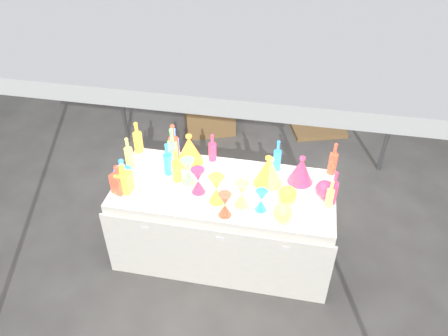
% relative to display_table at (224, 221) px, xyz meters
% --- Properties ---
extents(ground, '(80.00, 80.00, 0.00)m').
position_rel_display_table_xyz_m(ground, '(-0.00, 0.01, -0.37)').
color(ground, '#605D59').
rests_on(ground, ground).
extents(display_table, '(1.84, 0.83, 0.75)m').
position_rel_display_table_xyz_m(display_table, '(0.00, 0.00, 0.00)').
color(display_table, white).
rests_on(display_table, ground).
extents(cardboard_box_closed, '(0.72, 0.62, 0.44)m').
position_rel_display_table_xyz_m(cardboard_box_closed, '(-0.56, 1.96, -0.16)').
color(cardboard_box_closed, olive).
rests_on(cardboard_box_closed, ground).
extents(cardboard_box_flat, '(0.77, 0.65, 0.06)m').
position_rel_display_table_xyz_m(cardboard_box_flat, '(0.80, 2.20, -0.35)').
color(cardboard_box_flat, olive).
rests_on(cardboard_box_flat, ground).
extents(bottle_0, '(0.10, 0.10, 0.31)m').
position_rel_display_table_xyz_m(bottle_0, '(-0.85, 0.36, 0.53)').
color(bottle_0, red).
rests_on(bottle_0, display_table).
extents(bottle_1, '(0.07, 0.07, 0.31)m').
position_rel_display_table_xyz_m(bottle_1, '(-0.50, 0.33, 0.53)').
color(bottle_1, '#18883C').
rests_on(bottle_1, display_table).
extents(bottle_2, '(0.09, 0.09, 0.38)m').
position_rel_display_table_xyz_m(bottle_2, '(-0.49, 0.27, 0.57)').
color(bottle_2, orange).
rests_on(bottle_2, display_table).
extents(bottle_3, '(0.08, 0.08, 0.27)m').
position_rel_display_table_xyz_m(bottle_3, '(-0.17, 0.36, 0.51)').
color(bottle_3, '#1D31AE').
rests_on(bottle_3, display_table).
extents(bottle_4, '(0.07, 0.07, 0.29)m').
position_rel_display_table_xyz_m(bottle_4, '(-0.85, 0.13, 0.52)').
color(bottle_4, '#136C7A').
rests_on(bottle_4, display_table).
extents(bottle_5, '(0.10, 0.10, 0.37)m').
position_rel_display_table_xyz_m(bottle_5, '(-0.49, 0.24, 0.56)').
color(bottle_5, '#A32097').
rests_on(bottle_5, display_table).
extents(bottle_6, '(0.08, 0.08, 0.30)m').
position_rel_display_table_xyz_m(bottle_6, '(-0.40, 0.03, 0.53)').
color(bottle_6, red).
rests_on(bottle_6, display_table).
extents(bottle_7, '(0.09, 0.09, 0.31)m').
position_rel_display_table_xyz_m(bottle_7, '(-0.49, 0.10, 0.53)').
color(bottle_7, '#18883C').
rests_on(bottle_7, display_table).
extents(decanter_0, '(0.12, 0.12, 0.27)m').
position_rel_display_table_xyz_m(decanter_0, '(-0.77, -0.18, 0.51)').
color(decanter_0, red).
rests_on(decanter_0, display_table).
extents(decanter_1, '(0.14, 0.14, 0.26)m').
position_rel_display_table_xyz_m(decanter_1, '(-0.81, -0.19, 0.51)').
color(decanter_1, orange).
rests_on(decanter_1, display_table).
extents(decanter_2, '(0.12, 0.12, 0.25)m').
position_rel_display_table_xyz_m(decanter_2, '(-0.81, -0.10, 0.50)').
color(decanter_2, '#18883C').
rests_on(decanter_2, display_table).
extents(hourglass_0, '(0.10, 0.10, 0.21)m').
position_rel_display_table_xyz_m(hourglass_0, '(0.07, -0.30, 0.48)').
color(hourglass_0, orange).
rests_on(hourglass_0, display_table).
extents(hourglass_1, '(0.12, 0.12, 0.23)m').
position_rel_display_table_xyz_m(hourglass_1, '(-0.19, -0.08, 0.49)').
color(hourglass_1, '#1D31AE').
rests_on(hourglass_1, display_table).
extents(hourglass_2, '(0.14, 0.14, 0.22)m').
position_rel_display_table_xyz_m(hourglass_2, '(0.17, -0.17, 0.49)').
color(hourglass_2, '#136C7A').
rests_on(hourglass_2, display_table).
extents(hourglass_3, '(0.13, 0.13, 0.23)m').
position_rel_display_table_xyz_m(hourglass_3, '(-0.30, 0.02, 0.49)').
color(hourglass_3, '#A32097').
rests_on(hourglass_3, display_table).
extents(hourglass_4, '(0.15, 0.15, 0.24)m').
position_rel_display_table_xyz_m(hourglass_4, '(-0.03, -0.16, 0.50)').
color(hourglass_4, red).
rests_on(hourglass_4, display_table).
extents(hourglass_5, '(0.11, 0.11, 0.19)m').
position_rel_display_table_xyz_m(hourglass_5, '(0.33, -0.19, 0.47)').
color(hourglass_5, '#18883C').
rests_on(hourglass_5, display_table).
extents(globe_0, '(0.15, 0.15, 0.12)m').
position_rel_display_table_xyz_m(globe_0, '(0.52, -0.05, 0.43)').
color(globe_0, red).
rests_on(globe_0, display_table).
extents(globe_1, '(0.17, 0.17, 0.12)m').
position_rel_display_table_xyz_m(globe_1, '(0.50, -0.27, 0.44)').
color(globe_1, '#136C7A').
rests_on(globe_1, display_table).
extents(globe_3, '(0.19, 0.19, 0.12)m').
position_rel_display_table_xyz_m(globe_3, '(0.80, 0.06, 0.44)').
color(globe_3, '#1D31AE').
rests_on(globe_3, display_table).
extents(lampshade_0, '(0.29, 0.29, 0.28)m').
position_rel_display_table_xyz_m(lampshade_0, '(-0.36, 0.29, 0.52)').
color(lampshade_0, yellow).
rests_on(lampshade_0, display_table).
extents(lampshade_1, '(0.27, 0.27, 0.26)m').
position_rel_display_table_xyz_m(lampshade_1, '(0.34, 0.13, 0.51)').
color(lampshade_1, yellow).
rests_on(lampshade_1, display_table).
extents(lampshade_2, '(0.27, 0.27, 0.25)m').
position_rel_display_table_xyz_m(lampshade_2, '(0.60, 0.20, 0.50)').
color(lampshade_2, '#1D31AE').
rests_on(lampshade_2, display_table).
extents(lampshade_3, '(0.27, 0.27, 0.26)m').
position_rel_display_table_xyz_m(lampshade_3, '(0.36, 0.13, 0.50)').
color(lampshade_3, '#136C7A').
rests_on(lampshade_3, display_table).
extents(bottle_8, '(0.07, 0.07, 0.30)m').
position_rel_display_table_xyz_m(bottle_8, '(0.40, 0.33, 0.52)').
color(bottle_8, '#18883C').
rests_on(bottle_8, display_table).
extents(bottle_9, '(0.09, 0.09, 0.31)m').
position_rel_display_table_xyz_m(bottle_9, '(0.86, 0.37, 0.53)').
color(bottle_9, orange).
rests_on(bottle_9, display_table).
extents(bottle_10, '(0.08, 0.08, 0.31)m').
position_rel_display_table_xyz_m(bottle_10, '(0.86, -0.01, 0.53)').
color(bottle_10, '#1D31AE').
rests_on(bottle_10, display_table).
extents(bottle_11, '(0.07, 0.07, 0.25)m').
position_rel_display_table_xyz_m(bottle_11, '(0.84, -0.05, 0.50)').
color(bottle_11, '#136C7A').
rests_on(bottle_11, display_table).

